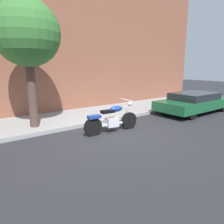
# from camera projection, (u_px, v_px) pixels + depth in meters

# --- Properties ---
(ground_plane) EXTENTS (60.00, 60.00, 0.00)m
(ground_plane) POSITION_uv_depth(u_px,v_px,m) (112.00, 134.00, 7.20)
(ground_plane) COLOR #28282D
(sidewalk) EXTENTS (20.04, 2.82, 0.14)m
(sidewalk) POSITION_uv_depth(u_px,v_px,m) (76.00, 117.00, 9.35)
(sidewalk) COLOR #969696
(sidewalk) RESTS_ON ground
(building_facade) EXTENTS (20.04, 0.50, 8.33)m
(building_facade) POSITION_uv_depth(u_px,v_px,m) (56.00, 27.00, 9.77)
(building_facade) COLOR brown
(building_facade) RESTS_ON ground
(motorcycle) EXTENTS (2.17, 0.70, 1.14)m
(motorcycle) POSITION_uv_depth(u_px,v_px,m) (112.00, 120.00, 7.36)
(motorcycle) COLOR black
(motorcycle) RESTS_ON ground
(parked_car_green) EXTENTS (4.47, 1.84, 1.03)m
(parked_car_green) POSITION_uv_depth(u_px,v_px,m) (195.00, 102.00, 10.53)
(parked_car_green) COLOR black
(parked_car_green) RESTS_ON ground
(street_tree) EXTENTS (2.26, 2.26, 4.55)m
(street_tree) POSITION_uv_depth(u_px,v_px,m) (27.00, 34.00, 6.96)
(street_tree) COLOR #4E3830
(street_tree) RESTS_ON ground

